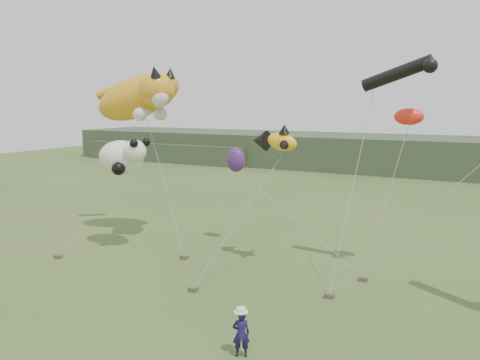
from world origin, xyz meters
TOP-DOWN VIEW (x-y plane):
  - ground at (0.00, 0.00)m, footprint 120.00×120.00m
  - headland at (-3.11, 44.69)m, footprint 90.00×13.00m
  - festival_attendant at (2.38, -0.48)m, footprint 0.65×0.58m
  - sandbag_anchors at (-1.71, 5.14)m, footprint 14.81×4.72m
  - cat_kite at (-8.71, 8.75)m, footprint 6.83×3.99m
  - fish_kite at (-0.14, 7.68)m, footprint 2.53×1.67m
  - tube_kites at (8.16, 7.63)m, footprint 8.73×4.41m
  - panda_kite at (-8.17, 6.39)m, footprint 3.11×2.01m
  - misc_kites at (0.42, 9.96)m, footprint 10.15×1.05m

SIDE VIEW (x-z plane):
  - ground at x=0.00m, z-range 0.00..0.00m
  - sandbag_anchors at x=-1.71m, z-range 0.00..0.18m
  - festival_attendant at x=2.38m, z-range 0.00..1.49m
  - headland at x=-3.11m, z-range -0.08..3.92m
  - panda_kite at x=-8.17m, z-range 4.05..5.99m
  - misc_kites at x=0.42m, z-range 4.01..7.52m
  - fish_kite at x=-0.14m, z-range 5.39..6.70m
  - tube_kites at x=8.16m, z-range 5.81..9.61m
  - cat_kite at x=-8.71m, z-range 6.25..10.14m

